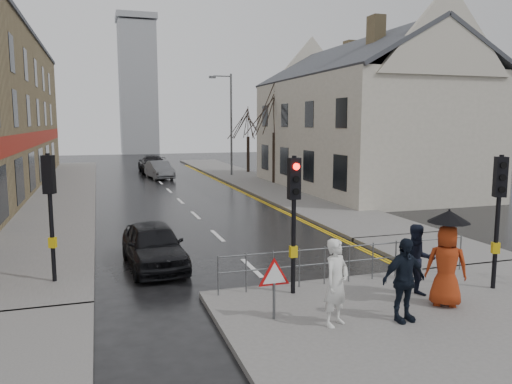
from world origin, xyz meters
TOP-DOWN VIEW (x-y plane):
  - ground at (0.00, 0.00)m, footprint 120.00×120.00m
  - near_pavement at (3.00, -3.50)m, footprint 10.00×9.00m
  - left_pavement at (-6.50, 23.00)m, footprint 4.00×44.00m
  - right_pavement at (6.50, 25.00)m, footprint 4.00×40.00m
  - pavement_bridge_right at (6.50, 3.00)m, footprint 4.00×4.20m
  - building_right_cream at (12.00, 18.00)m, footprint 9.00×16.40m
  - church_tower at (1.50, 62.00)m, footprint 5.00×5.00m
  - traffic_signal_near_left at (0.20, 0.20)m, footprint 0.28×0.27m
  - traffic_signal_near_right at (5.20, -1.00)m, footprint 0.34×0.33m
  - traffic_signal_far_left at (-5.50, 3.00)m, footprint 0.34×0.33m
  - guard_railing_front at (1.95, 0.60)m, footprint 7.14×0.04m
  - warning_sign at (-0.80, -1.21)m, footprint 0.80×0.07m
  - street_lamp at (5.82, 28.00)m, footprint 1.83×0.25m
  - tree_near at (7.50, 22.00)m, footprint 2.40×2.40m
  - tree_far at (8.00, 30.00)m, footprint 2.40×2.40m
  - pedestrian_a at (0.31, -1.89)m, footprint 0.79×0.70m
  - pedestrian_b at (2.98, -0.89)m, footprint 1.00×0.87m
  - pedestrian_with_umbrella at (3.22, -1.64)m, footprint 1.10×1.00m
  - pedestrian_d at (1.77, -2.12)m, footprint 1.09×0.53m
  - car_parked at (-2.78, 4.00)m, footprint 1.85×4.07m
  - car_mid at (0.25, 28.18)m, footprint 1.98×4.32m
  - car_far at (0.20, 33.33)m, footprint 2.24×5.31m

SIDE VIEW (x-z plane):
  - ground at x=0.00m, z-range 0.00..0.00m
  - near_pavement at x=3.00m, z-range 0.00..0.14m
  - left_pavement at x=-6.50m, z-range 0.00..0.14m
  - right_pavement at x=6.50m, z-range 0.00..0.14m
  - pavement_bridge_right at x=6.50m, z-range 0.00..0.14m
  - car_parked at x=-2.78m, z-range 0.00..1.35m
  - car_mid at x=0.25m, z-range 0.00..1.37m
  - car_far at x=0.20m, z-range 0.00..1.53m
  - guard_railing_front at x=1.95m, z-range 0.36..1.36m
  - pedestrian_b at x=2.98m, z-range 0.14..1.90m
  - pedestrian_d at x=1.77m, z-range 0.14..1.94m
  - warning_sign at x=-0.80m, z-range 0.37..1.72m
  - pedestrian_a at x=0.31m, z-range 0.14..1.97m
  - pedestrian_with_umbrella at x=3.22m, z-range 0.20..2.42m
  - traffic_signal_near_left at x=0.20m, z-range 0.76..4.16m
  - traffic_signal_near_right at x=5.20m, z-range 0.76..4.16m
  - traffic_signal_far_left at x=-5.50m, z-range 0.76..4.16m
  - tree_far at x=8.00m, z-range 1.60..7.24m
  - street_lamp at x=5.82m, z-range 0.71..8.71m
  - building_right_cream at x=12.00m, z-range -0.27..9.83m
  - tree_near at x=7.50m, z-range 1.85..8.43m
  - church_tower at x=1.50m, z-range 0.00..18.00m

